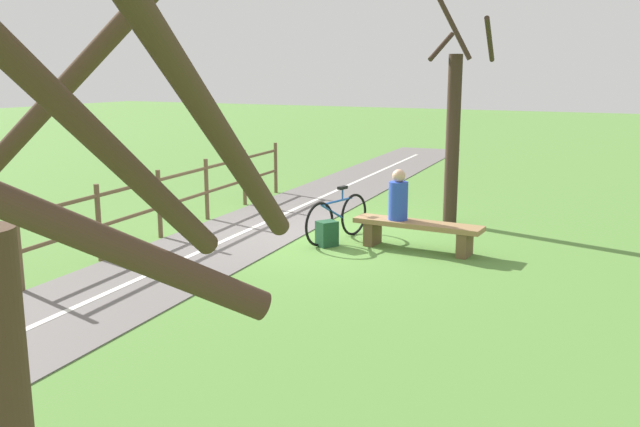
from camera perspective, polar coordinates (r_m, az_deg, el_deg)
name	(u,v)px	position (r m, az deg, el deg)	size (l,w,h in m)	color
ground_plane	(316,235)	(12.06, -0.32, -1.82)	(80.00, 80.00, 0.00)	#548438
paved_path	(111,292)	(9.43, -16.81, -6.19)	(2.14, 36.00, 0.02)	#66605E
path_centre_line	(111,291)	(9.42, -16.81, -6.13)	(0.10, 32.00, 0.00)	silver
bench	(417,230)	(11.13, 8.02, -1.35)	(2.10, 0.52, 0.46)	#937047
person_seated	(398,197)	(11.15, 6.47, 1.33)	(0.32, 0.32, 0.82)	#2847B7
bicycle	(337,218)	(11.64, 1.43, -0.38)	(0.38, 1.68, 0.91)	black
backpack	(327,234)	(11.31, 0.56, -1.68)	(0.39, 0.39, 0.42)	#1E4C2D
fence_roadside	(184,191)	(12.75, -11.14, 1.84)	(0.86, 7.99, 1.17)	brown
tree_far_left	(454,129)	(12.95, 10.98, 6.83)	(1.15, 1.20, 4.08)	#38281E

